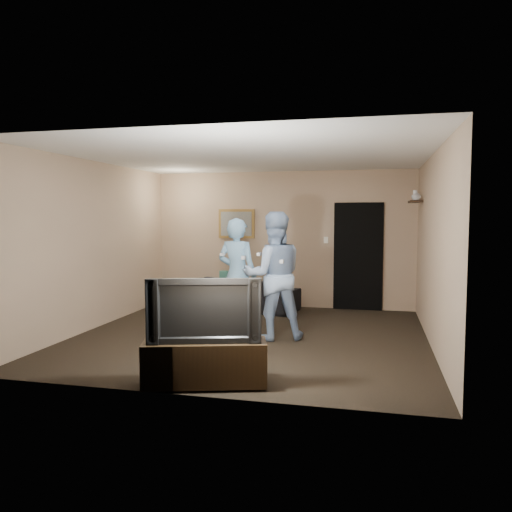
% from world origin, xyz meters
% --- Properties ---
extents(ground, '(5.00, 5.00, 0.00)m').
position_xyz_m(ground, '(0.00, 0.00, 0.00)').
color(ground, black).
rests_on(ground, ground).
extents(ceiling, '(5.00, 5.00, 0.04)m').
position_xyz_m(ceiling, '(0.00, 0.00, 2.60)').
color(ceiling, silver).
rests_on(ceiling, wall_back).
extents(wall_back, '(5.00, 0.04, 2.60)m').
position_xyz_m(wall_back, '(0.00, 2.50, 1.30)').
color(wall_back, tan).
rests_on(wall_back, ground).
extents(wall_front, '(5.00, 0.04, 2.60)m').
position_xyz_m(wall_front, '(0.00, -2.50, 1.30)').
color(wall_front, tan).
rests_on(wall_front, ground).
extents(wall_left, '(0.04, 5.00, 2.60)m').
position_xyz_m(wall_left, '(-2.50, 0.00, 1.30)').
color(wall_left, tan).
rests_on(wall_left, ground).
extents(wall_right, '(0.04, 5.00, 2.60)m').
position_xyz_m(wall_right, '(2.50, 0.00, 1.30)').
color(wall_right, tan).
rests_on(wall_right, ground).
extents(sofa, '(2.16, 1.21, 0.59)m').
position_xyz_m(sofa, '(-0.65, 2.03, 0.30)').
color(sofa, black).
rests_on(sofa, ground).
extents(throw_pillow, '(0.48, 0.20, 0.46)m').
position_xyz_m(throw_pillow, '(-0.87, 2.03, 0.48)').
color(throw_pillow, '#1B524A').
rests_on(throw_pillow, sofa).
extents(painting_frame, '(0.72, 0.05, 0.57)m').
position_xyz_m(painting_frame, '(-0.90, 2.48, 1.60)').
color(painting_frame, olive).
rests_on(painting_frame, wall_back).
extents(painting_canvas, '(0.62, 0.01, 0.47)m').
position_xyz_m(painting_canvas, '(-0.90, 2.45, 1.60)').
color(painting_canvas, slate).
rests_on(painting_canvas, painting_frame).
extents(doorway, '(0.90, 0.06, 2.00)m').
position_xyz_m(doorway, '(1.45, 2.47, 1.00)').
color(doorway, black).
rests_on(doorway, ground).
extents(light_switch, '(0.08, 0.02, 0.12)m').
position_xyz_m(light_switch, '(0.85, 2.48, 1.30)').
color(light_switch, silver).
rests_on(light_switch, wall_back).
extents(wall_shelf, '(0.20, 0.60, 0.03)m').
position_xyz_m(wall_shelf, '(2.39, 1.80, 1.99)').
color(wall_shelf, black).
rests_on(wall_shelf, wall_right).
extents(shelf_vase, '(0.16, 0.16, 0.16)m').
position_xyz_m(shelf_vase, '(2.39, 1.59, 2.08)').
color(shelf_vase, silver).
rests_on(shelf_vase, wall_shelf).
extents(shelf_figurine, '(0.06, 0.06, 0.18)m').
position_xyz_m(shelf_figurine, '(2.39, 1.90, 2.09)').
color(shelf_figurine, silver).
rests_on(shelf_figurine, wall_shelf).
extents(tv_console, '(1.32, 0.74, 0.45)m').
position_xyz_m(tv_console, '(0.07, -2.22, 0.25)').
color(tv_console, black).
rests_on(tv_console, ground).
extents(television, '(1.14, 0.47, 0.66)m').
position_xyz_m(television, '(0.07, -2.22, 0.80)').
color(television, black).
rests_on(television, tv_console).
extents(wii_player_left, '(0.70, 0.55, 1.72)m').
position_xyz_m(wii_player_left, '(-0.26, 0.22, 0.86)').
color(wii_player_left, '#7DB2D9').
rests_on(wii_player_left, ground).
extents(wii_player_right, '(1.06, 0.95, 1.81)m').
position_xyz_m(wii_player_right, '(0.35, -0.06, 0.91)').
color(wii_player_right, '#8DA8CE').
rests_on(wii_player_right, ground).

